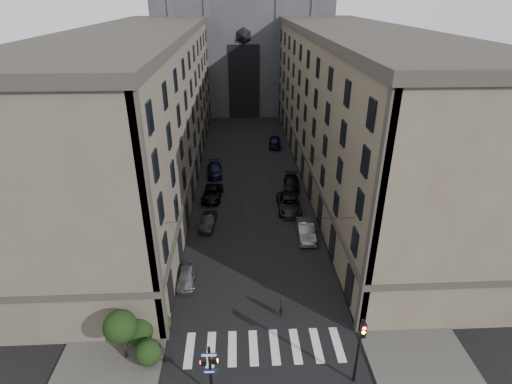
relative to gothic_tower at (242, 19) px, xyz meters
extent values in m
cube|color=#383533|center=(-10.50, -38.96, -17.72)|extent=(7.00, 80.00, 0.15)
cube|color=#383533|center=(10.50, -38.96, -17.72)|extent=(7.00, 80.00, 0.15)
cube|color=beige|center=(0.00, -69.96, -17.79)|extent=(11.00, 3.20, 0.01)
cube|color=#534C3F|center=(-13.50, -38.96, -8.80)|extent=(13.00, 60.00, 18.00)
cube|color=#38332D|center=(-13.50, -38.96, 0.60)|extent=(13.60, 60.60, 0.90)
cube|color=#38332D|center=(-13.50, -38.96, -13.60)|extent=(13.40, 60.30, 0.50)
cube|color=brown|center=(13.50, -38.96, -8.80)|extent=(13.00, 60.00, 18.00)
cube|color=#38332D|center=(13.50, -38.96, 0.60)|extent=(13.60, 60.60, 0.90)
cube|color=#38332D|center=(13.50, -38.96, -13.60)|extent=(13.40, 60.30, 0.50)
cube|color=#2D2D33|center=(0.00, 0.04, -2.80)|extent=(34.00, 22.00, 30.00)
cube|color=black|center=(0.00, -11.01, -10.80)|extent=(6.00, 0.30, 14.00)
cylinder|color=black|center=(-3.50, -73.46, -15.80)|extent=(0.18, 0.18, 4.00)
cube|color=orange|center=(-3.22, -73.46, -14.90)|extent=(0.34, 0.24, 0.38)
cube|color=#FF0C07|center=(-3.88, -73.36, -15.10)|extent=(0.34, 0.24, 0.38)
cube|color=navy|center=(-3.50, -73.59, -14.25)|extent=(0.95, 0.05, 0.24)
cube|color=navy|center=(-3.50, -73.59, -15.65)|extent=(0.85, 0.05, 0.27)
cylinder|color=black|center=(5.60, -72.96, -15.20)|extent=(0.20, 0.20, 5.20)
cube|color=black|center=(5.60, -73.18, -13.20)|extent=(0.34, 0.30, 1.00)
cylinder|color=#FF0C07|center=(5.60, -73.34, -12.88)|extent=(0.22, 0.05, 0.22)
cylinder|color=orange|center=(5.60, -73.34, -13.20)|extent=(0.22, 0.05, 0.22)
cylinder|color=black|center=(5.60, -73.34, -13.52)|extent=(0.22, 0.05, 0.22)
sphere|color=black|center=(-7.80, -70.96, -16.75)|extent=(1.80, 1.80, 1.80)
sphere|color=black|center=(-8.80, -69.16, -16.65)|extent=(2.00, 2.00, 2.00)
sphere|color=black|center=(-7.40, -68.16, -16.95)|extent=(1.40, 1.40, 1.40)
cylinder|color=black|center=(-9.50, -70.46, -16.45)|extent=(0.16, 0.16, 2.40)
sphere|color=black|center=(-9.50, -70.46, -14.85)|extent=(2.20, 2.20, 2.20)
cylinder|color=black|center=(0.00, -64.96, -10.30)|extent=(14.00, 0.03, 0.03)
cylinder|color=black|center=(0.00, -52.96, -10.30)|extent=(14.00, 0.03, 0.03)
cylinder|color=black|center=(0.00, -39.96, -10.30)|extent=(14.00, 0.03, 0.03)
cylinder|color=black|center=(0.00, -26.96, -10.30)|extent=(14.00, 0.03, 0.03)
cylinder|color=black|center=(0.00, -14.96, -10.30)|extent=(14.00, 0.03, 0.03)
cylinder|color=black|center=(-1.30, -38.96, -10.70)|extent=(0.03, 60.00, 0.03)
cylinder|color=black|center=(1.30, -38.96, -10.70)|extent=(0.03, 60.00, 0.03)
imported|color=slate|center=(-6.20, -62.50, -17.16)|extent=(1.55, 3.77, 1.28)
imported|color=black|center=(-4.85, -53.32, -17.15)|extent=(1.79, 4.06, 1.30)
imported|color=black|center=(-4.76, -46.73, -17.12)|extent=(2.66, 5.04, 1.35)
imported|color=black|center=(-4.80, -39.53, -17.09)|extent=(2.31, 4.99, 1.41)
imported|color=slate|center=(5.21, -55.85, -17.03)|extent=(1.74, 4.69, 1.53)
imported|color=black|center=(4.20, -50.00, -17.02)|extent=(2.66, 5.61, 1.55)
imported|color=black|center=(5.23, -44.27, -17.11)|extent=(2.42, 4.91, 1.37)
imported|color=black|center=(4.54, -28.62, -17.01)|extent=(2.29, 4.80, 1.58)
imported|color=black|center=(1.58, -66.96, -16.92)|extent=(0.42, 0.64, 1.75)
camera|label=1|loc=(-1.57, -90.31, 4.60)|focal=28.00mm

